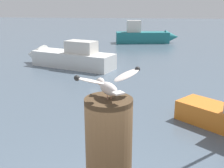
# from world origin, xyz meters

# --- Properties ---
(mooring_post) EXTENTS (0.40, 0.40, 1.04)m
(mooring_post) POSITION_xyz_m (0.52, -0.39, 2.02)
(mooring_post) COLOR #4C3823
(mooring_post) RESTS_ON harbor_quay
(seagull) EXTENTS (0.52, 0.44, 0.24)m
(seagull) POSITION_xyz_m (0.51, -0.39, 2.66)
(seagull) COLOR tan
(seagull) RESTS_ON mooring_post
(boat_white) EXTENTS (5.53, 3.15, 1.59)m
(boat_white) POSITION_xyz_m (-3.36, 11.67, 0.49)
(boat_white) COLOR silver
(boat_white) RESTS_ON ground_plane
(boat_teal) EXTENTS (5.38, 1.95, 1.93)m
(boat_teal) POSITION_xyz_m (1.15, 21.16, 0.57)
(boat_teal) COLOR #1E7075
(boat_teal) RESTS_ON ground_plane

